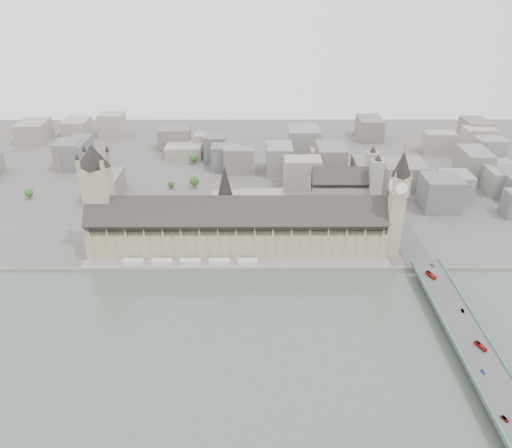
{
  "coord_description": "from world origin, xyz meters",
  "views": [
    {
      "loc": [
        15.83,
        -377.11,
        236.32
      ],
      "look_at": [
        17.34,
        28.6,
        22.41
      ],
      "focal_mm": 35.0,
      "sensor_mm": 36.0,
      "label": 1
    }
  ],
  "objects_px": {
    "westminster_bridge": "(454,318)",
    "car_silver": "(463,311)",
    "palace_of_westminster": "(237,228)",
    "car_approach": "(432,265)",
    "westminster_abbey": "(346,192)",
    "car_blue": "(483,372)",
    "car_grey": "(505,419)",
    "red_bus_north": "(431,275)",
    "elizabeth_tower": "(398,198)",
    "red_bus_south": "(480,346)",
    "victoria_tower": "(99,193)"
  },
  "relations": [
    {
      "from": "westminster_abbey",
      "to": "red_bus_south",
      "type": "relative_size",
      "value": 6.91
    },
    {
      "from": "westminster_bridge",
      "to": "red_bus_north",
      "type": "xyz_separation_m",
      "value": [
        -3.44,
        47.0,
        6.66
      ]
    },
    {
      "from": "car_blue",
      "to": "car_silver",
      "type": "bearing_deg",
      "value": 75.93
    },
    {
      "from": "palace_of_westminster",
      "to": "red_bus_north",
      "type": "xyz_separation_m",
      "value": [
        158.56,
        -60.2,
        -10.92
      ]
    },
    {
      "from": "victoria_tower",
      "to": "car_approach",
      "type": "bearing_deg",
      "value": -9.96
    },
    {
      "from": "car_approach",
      "to": "palace_of_westminster",
      "type": "bearing_deg",
      "value": 146.24
    },
    {
      "from": "westminster_abbey",
      "to": "car_blue",
      "type": "height_order",
      "value": "westminster_abbey"
    },
    {
      "from": "palace_of_westminster",
      "to": "elizabeth_tower",
      "type": "distance_m",
      "value": 142.94
    },
    {
      "from": "red_bus_north",
      "to": "car_approach",
      "type": "distance_m",
      "value": 17.41
    },
    {
      "from": "elizabeth_tower",
      "to": "car_blue",
      "type": "distance_m",
      "value": 163.0
    },
    {
      "from": "westminster_abbey",
      "to": "palace_of_westminster",
      "type": "bearing_deg",
      "value": -145.83
    },
    {
      "from": "car_silver",
      "to": "car_approach",
      "type": "bearing_deg",
      "value": 96.6
    },
    {
      "from": "victoria_tower",
      "to": "car_silver",
      "type": "distance_m",
      "value": 313.69
    },
    {
      "from": "victoria_tower",
      "to": "car_blue",
      "type": "bearing_deg",
      "value": -31.69
    },
    {
      "from": "car_grey",
      "to": "car_blue",
      "type": "bearing_deg",
      "value": 65.42
    },
    {
      "from": "palace_of_westminster",
      "to": "car_approach",
      "type": "bearing_deg",
      "value": -14.95
    },
    {
      "from": "car_approach",
      "to": "red_bus_south",
      "type": "bearing_deg",
      "value": -108.85
    },
    {
      "from": "westminster_bridge",
      "to": "car_silver",
      "type": "bearing_deg",
      "value": 16.75
    },
    {
      "from": "red_bus_north",
      "to": "westminster_abbey",
      "type": "bearing_deg",
      "value": 89.6
    },
    {
      "from": "victoria_tower",
      "to": "red_bus_north",
      "type": "bearing_deg",
      "value": -13.33
    },
    {
      "from": "red_bus_south",
      "to": "car_blue",
      "type": "relative_size",
      "value": 2.51
    },
    {
      "from": "car_grey",
      "to": "victoria_tower",
      "type": "bearing_deg",
      "value": 122.47
    },
    {
      "from": "car_grey",
      "to": "car_approach",
      "type": "bearing_deg",
      "value": 65.9
    },
    {
      "from": "red_bus_north",
      "to": "car_grey",
      "type": "distance_m",
      "value": 142.39
    },
    {
      "from": "car_grey",
      "to": "westminster_bridge",
      "type": "bearing_deg",
      "value": 65.43
    },
    {
      "from": "red_bus_south",
      "to": "car_blue",
      "type": "bearing_deg",
      "value": -128.88
    },
    {
      "from": "elizabeth_tower",
      "to": "car_grey",
      "type": "distance_m",
      "value": 197.34
    },
    {
      "from": "victoria_tower",
      "to": "westminster_bridge",
      "type": "height_order",
      "value": "victoria_tower"
    },
    {
      "from": "red_bus_south",
      "to": "car_silver",
      "type": "bearing_deg",
      "value": 64.9
    },
    {
      "from": "westminster_abbey",
      "to": "westminster_bridge",
      "type": "bearing_deg",
      "value": -74.36
    },
    {
      "from": "red_bus_north",
      "to": "car_blue",
      "type": "relative_size",
      "value": 2.81
    },
    {
      "from": "elizabeth_tower",
      "to": "car_blue",
      "type": "height_order",
      "value": "elizabeth_tower"
    },
    {
      "from": "red_bus_south",
      "to": "elizabeth_tower",
      "type": "bearing_deg",
      "value": 80.46
    },
    {
      "from": "car_blue",
      "to": "car_approach",
      "type": "height_order",
      "value": "car_blue"
    },
    {
      "from": "car_blue",
      "to": "car_silver",
      "type": "distance_m",
      "value": 61.79
    },
    {
      "from": "red_bus_north",
      "to": "car_grey",
      "type": "xyz_separation_m",
      "value": [
        -3.28,
        -142.35,
        -0.85
      ]
    },
    {
      "from": "westminster_bridge",
      "to": "car_silver",
      "type": "height_order",
      "value": "car_silver"
    },
    {
      "from": "elizabeth_tower",
      "to": "westminster_abbey",
      "type": "bearing_deg",
      "value": 107.29
    },
    {
      "from": "palace_of_westminster",
      "to": "westminster_abbey",
      "type": "relative_size",
      "value": 3.9
    },
    {
      "from": "victoria_tower",
      "to": "car_approach",
      "type": "xyz_separation_m",
      "value": [
        287.13,
        -50.41,
        -44.31
      ]
    },
    {
      "from": "westminster_abbey",
      "to": "red_bus_north",
      "type": "bearing_deg",
      "value": -70.63
    },
    {
      "from": "palace_of_westminster",
      "to": "victoria_tower",
      "type": "relative_size",
      "value": 2.65
    },
    {
      "from": "car_blue",
      "to": "elizabeth_tower",
      "type": "bearing_deg",
      "value": 92.46
    },
    {
      "from": "elizabeth_tower",
      "to": "car_silver",
      "type": "relative_size",
      "value": 26.67
    },
    {
      "from": "car_approach",
      "to": "elizabeth_tower",
      "type": "bearing_deg",
      "value": 111.13
    },
    {
      "from": "car_blue",
      "to": "car_grey",
      "type": "height_order",
      "value": "car_grey"
    },
    {
      "from": "elizabeth_tower",
      "to": "red_bus_north",
      "type": "distance_m",
      "value": 70.13
    },
    {
      "from": "westminster_abbey",
      "to": "car_grey",
      "type": "bearing_deg",
      "value": -80.93
    },
    {
      "from": "palace_of_westminster",
      "to": "car_approach",
      "type": "distance_m",
      "value": 171.33
    },
    {
      "from": "victoria_tower",
      "to": "car_grey",
      "type": "bearing_deg",
      "value": -36.99
    }
  ]
}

